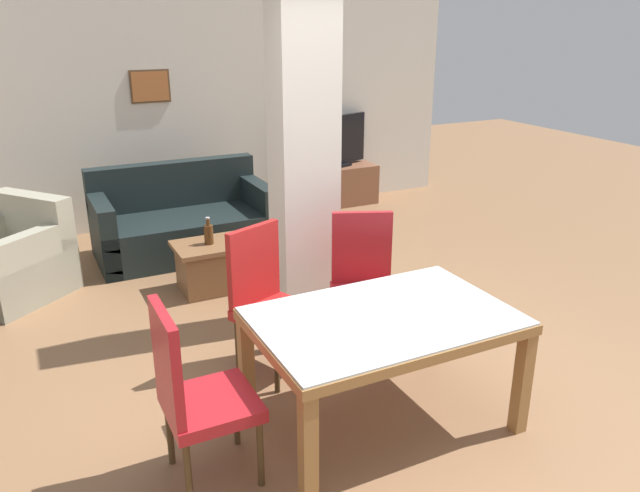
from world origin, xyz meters
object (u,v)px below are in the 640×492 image
Objects in this scene: armchair at (12,264)px; tv_screen at (336,142)px; coffee_table at (218,265)px; dining_chair_head_left at (194,391)px; bottle at (209,234)px; tv_stand at (335,186)px; dining_chair_far_right at (363,279)px; dining_chair_far_left at (267,296)px; sofa at (183,224)px; dining_table at (383,338)px.

armchair is 1.18× the size of tv_screen.
dining_chair_head_left is at bearing -110.16° from coffee_table.
tv_screen reaches higher than coffee_table.
dining_chair_head_left is 2.50m from bottle.
dining_chair_far_right is at bearing -114.74° from tv_stand.
bottle is 0.25× the size of tv_screen.
sofa is at bearing -113.81° from dining_chair_far_left.
bottle is at bearing -151.05° from armchair.
coffee_table is (0.04, -1.07, -0.08)m from sofa.
dining_chair_head_left is (-1.12, 0.00, -0.03)m from dining_table.
dining_chair_far_right is 3.16m from armchair.
armchair is (-1.62, -0.40, -0.01)m from sofa.
bottle is (1.59, -0.66, 0.24)m from armchair.
dining_chair_head_left is 0.87× the size of armchair.
dining_table is at bearing 47.29° from tv_screen.
dining_chair_far_right is 1.00× the size of dining_chair_head_left.
armchair reaches higher than coffee_table.
bottle is (-0.04, -1.06, 0.23)m from sofa.
dining_chair_far_right is 1.66m from bottle.
dining_chair_far_right is 4.15× the size of bottle.
dining_table is 1.35× the size of tv_stand.
coffee_table is at bearing 96.15° from dining_table.
dining_chair_far_left is 1.47m from bottle.
armchair is at bearing -0.46° from tv_screen.
dining_table is at bearing -114.42° from tv_stand.
tv_stand is (1.94, 4.26, -0.32)m from dining_table.
dining_chair_far_left reaches higher than sofa.
dining_chair_far_right is (0.37, 0.86, -0.03)m from dining_table.
dining_chair_far_right is 1.33× the size of coffee_table.
tv_stand is at bearing -91.63° from dining_chair_far_right.
dining_chair_far_right reaches higher than sofa.
coffee_table is 2.90m from tv_stand.
dining_chair_far_left is at bearing -124.35° from tv_stand.
dining_chair_far_left is 1.02× the size of tv_screen.
dining_table is at bearing -83.85° from coffee_table.
dining_chair_head_left reaches higher than dining_table.
dining_table is 2.41m from coffee_table.
coffee_table is at bearing -44.49° from dining_chair_far_right.
dining_chair_far_left is 1.00× the size of dining_chair_far_right.
coffee_table is at bearing 91.92° from sofa.
bottle is at bearing 178.35° from coffee_table.
dining_chair_far_right is at bearing 46.97° from tv_screen.
sofa reaches higher than dining_table.
armchair is (-2.28, 2.17, -0.25)m from dining_chair_far_right.
dining_table reaches higher than bottle.
tv_screen is (2.23, 0.83, 0.53)m from sofa.
tv_stand is at bearing 39.98° from bottle.
dining_chair_head_left is 1.02× the size of tv_screen.
dining_chair_far_left is 4.09m from tv_stand.
bottle is (-0.07, 0.00, 0.31)m from coffee_table.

